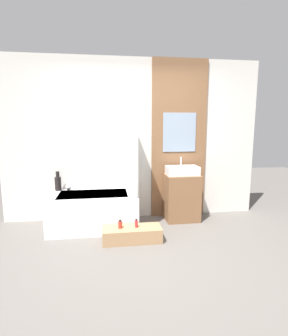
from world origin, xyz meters
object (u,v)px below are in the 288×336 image
object	(u,v)px
wooden_step_bench	(132,234)
vase_round_light	(68,187)
sink	(182,170)
bottle_soap_secondary	(136,224)
vase_tall_dark	(58,183)
bottle_soap_primary	(120,224)
bathtub	(94,210)

from	to	relation	value
wooden_step_bench	vase_round_light	distance (m)	1.34
wooden_step_bench	sink	bearing A→B (deg)	38.48
vase_round_light	bottle_soap_secondary	size ratio (longest dim) A/B	0.80
sink	vase_tall_dark	world-z (taller)	sink
wooden_step_bench	vase_round_light	size ratio (longest dim) A/B	8.43
vase_round_light	wooden_step_bench	bearing A→B (deg)	-42.14
sink	bottle_soap_primary	world-z (taller)	sink
vase_tall_dark	bottle_soap_secondary	world-z (taller)	vase_tall_dark
bathtub	bottle_soap_secondary	distance (m)	0.81
bottle_soap_primary	bottle_soap_secondary	distance (m)	0.22
bathtub	bottle_soap_secondary	bearing A→B (deg)	-43.33
bottle_soap_secondary	bottle_soap_primary	bearing A→B (deg)	180.00
bathtub	bottle_soap_secondary	xyz separation A→B (m)	(0.59, -0.56, -0.02)
vase_tall_dark	vase_round_light	world-z (taller)	vase_tall_dark
bottle_soap_secondary	wooden_step_bench	bearing A→B (deg)	180.00
bottle_soap_primary	vase_round_light	bearing A→B (deg)	132.55
bottle_soap_primary	bottle_soap_secondary	size ratio (longest dim) A/B	0.98
vase_tall_dark	bottle_soap_secondary	size ratio (longest dim) A/B	2.61
wooden_step_bench	vase_round_light	xyz separation A→B (m)	(-0.93, 0.84, 0.48)
bottle_soap_primary	bottle_soap_secondary	xyz separation A→B (m)	(0.22, -0.00, 0.00)
wooden_step_bench	vase_tall_dark	xyz separation A→B (m)	(-1.08, 0.84, 0.56)
vase_round_light	bottle_soap_primary	world-z (taller)	vase_round_light
sink	vase_tall_dark	distance (m)	1.98
vase_tall_dark	bottle_soap_primary	distance (m)	1.31
wooden_step_bench	vase_tall_dark	bearing A→B (deg)	142.32
wooden_step_bench	bottle_soap_secondary	distance (m)	0.16
vase_tall_dark	vase_round_light	size ratio (longest dim) A/B	3.25
sink	vase_round_light	distance (m)	1.83
sink	vase_tall_dark	size ratio (longest dim) A/B	1.68
wooden_step_bench	bathtub	bearing A→B (deg)	133.66
vase_round_light	sink	bearing A→B (deg)	-4.30
bathtub	sink	xyz separation A→B (m)	(1.41, 0.15, 0.56)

